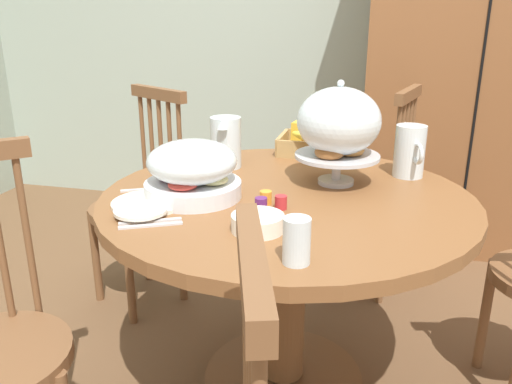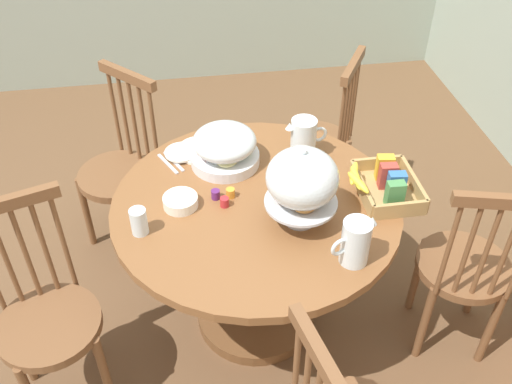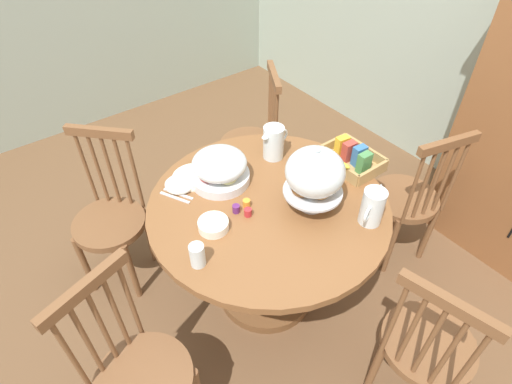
# 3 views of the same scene
# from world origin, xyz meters

# --- Properties ---
(ground_plane) EXTENTS (10.00, 10.00, 0.00)m
(ground_plane) POSITION_xyz_m (0.00, 0.00, 0.00)
(ground_plane) COLOR brown
(dining_table) EXTENTS (1.18, 1.18, 0.74)m
(dining_table) POSITION_xyz_m (0.06, -0.03, 0.52)
(dining_table) COLOR brown
(dining_table) RESTS_ON ground_plane
(windsor_chair_by_cabinet) EXTENTS (0.42, 0.42, 0.97)m
(windsor_chair_by_cabinet) POSITION_xyz_m (0.30, 0.82, 0.45)
(windsor_chair_by_cabinet) COLOR brown
(windsor_chair_by_cabinet) RESTS_ON ground_plane
(windsor_chair_facing_door) EXTENTS (0.45, 0.45, 0.97)m
(windsor_chair_facing_door) POSITION_xyz_m (-0.70, 0.44, 0.45)
(windsor_chair_facing_door) COLOR brown
(windsor_chair_facing_door) RESTS_ON ground_plane
(windsor_chair_far_side) EXTENTS (0.47, 0.47, 0.97)m
(windsor_chair_far_side) POSITION_xyz_m (-0.60, -0.63, 0.45)
(windsor_chair_far_side) COLOR brown
(windsor_chair_far_side) RESTS_ON ground_plane
(windsor_chair_host_seat) EXTENTS (0.42, 0.43, 0.97)m
(windsor_chair_host_seat) POSITION_xyz_m (0.30, -0.88, 0.45)
(windsor_chair_host_seat) COLOR brown
(windsor_chair_host_seat) RESTS_ON ground_plane
(pastry_stand_with_dome) EXTENTS (0.28, 0.28, 0.34)m
(pastry_stand_with_dome) POSITION_xyz_m (0.20, 0.12, 0.94)
(pastry_stand_with_dome) COLOR silver
(pastry_stand_with_dome) RESTS_ON dining_table
(fruit_platter_covered) EXTENTS (0.30, 0.30, 0.18)m
(fruit_platter_covered) POSITION_xyz_m (-0.22, -0.12, 0.83)
(fruit_platter_covered) COLOR silver
(fruit_platter_covered) RESTS_ON dining_table
(orange_juice_pitcher) EXTENTS (0.10, 0.18, 0.18)m
(orange_juice_pitcher) POSITION_xyz_m (0.43, 0.26, 0.82)
(orange_juice_pitcher) COLOR silver
(orange_juice_pitcher) RESTS_ON dining_table
(milk_pitcher) EXTENTS (0.11, 0.20, 0.19)m
(milk_pitcher) POSITION_xyz_m (-0.22, 0.22, 0.82)
(milk_pitcher) COLOR silver
(milk_pitcher) RESTS_ON dining_table
(cereal_basket) EXTENTS (0.32, 0.30, 0.12)m
(cereal_basket) POSITION_xyz_m (0.09, 0.50, 0.79)
(cereal_basket) COLOR tan
(cereal_basket) RESTS_ON dining_table
(china_plate_large) EXTENTS (0.22, 0.22, 0.01)m
(china_plate_large) POSITION_xyz_m (-0.33, -0.22, 0.75)
(china_plate_large) COLOR white
(china_plate_large) RESTS_ON dining_table
(china_plate_small) EXTENTS (0.15, 0.15, 0.01)m
(china_plate_small) POSITION_xyz_m (-0.31, -0.31, 0.76)
(china_plate_small) COLOR white
(china_plate_small) RESTS_ON china_plate_large
(cereal_bowl) EXTENTS (0.14, 0.14, 0.04)m
(cereal_bowl) POSITION_xyz_m (0.04, -0.33, 0.76)
(cereal_bowl) COLOR white
(cereal_bowl) RESTS_ON dining_table
(drinking_glass) EXTENTS (0.06, 0.06, 0.11)m
(drinking_glass) POSITION_xyz_m (0.17, -0.49, 0.80)
(drinking_glass) COLOR silver
(drinking_glass) RESTS_ON dining_table
(jam_jar_strawberry) EXTENTS (0.04, 0.04, 0.04)m
(jam_jar_strawberry) POSITION_xyz_m (0.06, -0.16, 0.76)
(jam_jar_strawberry) COLOR #B7282D
(jam_jar_strawberry) RESTS_ON dining_table
(jam_jar_apricot) EXTENTS (0.04, 0.04, 0.04)m
(jam_jar_apricot) POSITION_xyz_m (0.01, -0.13, 0.76)
(jam_jar_apricot) COLOR orange
(jam_jar_apricot) RESTS_ON dining_table
(jam_jar_grape) EXTENTS (0.04, 0.04, 0.04)m
(jam_jar_grape) POSITION_xyz_m (0.01, -0.19, 0.76)
(jam_jar_grape) COLOR #5B2366
(jam_jar_grape) RESTS_ON dining_table
(table_knife) EXTENTS (0.16, 0.09, 0.01)m
(table_knife) POSITION_xyz_m (-0.26, -0.35, 0.74)
(table_knife) COLOR silver
(table_knife) RESTS_ON dining_table
(dinner_fork) EXTENTS (0.16, 0.09, 0.01)m
(dinner_fork) POSITION_xyz_m (-0.25, -0.37, 0.74)
(dinner_fork) COLOR silver
(dinner_fork) RESTS_ON dining_table
(soup_spoon) EXTENTS (0.16, 0.09, 0.01)m
(soup_spoon) POSITION_xyz_m (-0.39, -0.10, 0.74)
(soup_spoon) COLOR silver
(soup_spoon) RESTS_ON dining_table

